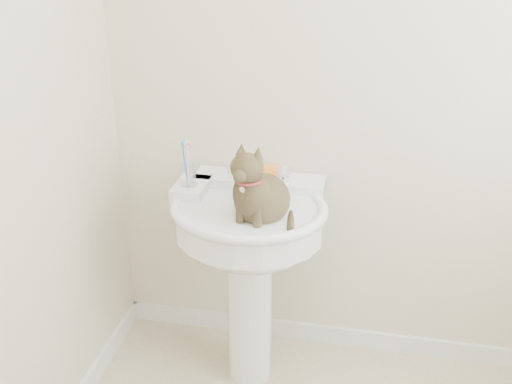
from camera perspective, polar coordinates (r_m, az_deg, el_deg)
The scene contains 7 objects.
wall_back at distance 2.41m, azimuth 11.19°, elevation 9.75°, with size 2.20×0.00×2.50m, color beige, non-canonical shape.
baseboard_back at distance 2.95m, azimuth 9.22°, elevation -13.52°, with size 2.20×0.02×0.09m, color white.
pedestal_sink at distance 2.40m, azimuth -0.69°, elevation -4.50°, with size 0.63×0.62×0.87m.
faucet at distance 2.43m, azimuth 0.12°, elevation 1.98°, with size 0.28×0.12×0.14m.
soap_bar at distance 2.52m, azimuth 1.14°, elevation 2.13°, with size 0.09×0.06×0.03m, color orange.
toothbrush_cup at distance 2.40m, azimuth -6.45°, elevation 1.66°, with size 0.07×0.07×0.18m.
cat at distance 2.21m, azimuth 0.35°, elevation -0.30°, with size 0.23×0.29×0.43m.
Camera 1 is at (0.01, -1.23, 1.86)m, focal length 42.00 mm.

